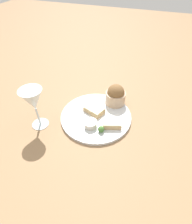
% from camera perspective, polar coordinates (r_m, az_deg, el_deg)
% --- Properties ---
extents(ground_plane, '(4.00, 4.00, 0.00)m').
position_cam_1_polar(ground_plane, '(0.80, -0.00, -1.76)').
color(ground_plane, '#93704C').
extents(dinner_plate, '(0.32, 0.32, 0.01)m').
position_cam_1_polar(dinner_plate, '(0.80, -0.00, -1.41)').
color(dinner_plate, silver).
rests_on(dinner_plate, ground_plane).
extents(salad_bowl, '(0.10, 0.10, 0.10)m').
position_cam_1_polar(salad_bowl, '(0.84, 6.41, 5.44)').
color(salad_bowl, tan).
rests_on(salad_bowl, dinner_plate).
extents(sauce_ramekin, '(0.06, 0.06, 0.03)m').
position_cam_1_polar(sauce_ramekin, '(0.74, -2.13, -3.74)').
color(sauce_ramekin, beige).
rests_on(sauce_ramekin, dinner_plate).
extents(cheese_toast_near, '(0.10, 0.09, 0.03)m').
position_cam_1_polar(cheese_toast_near, '(0.80, -0.60, 0.73)').
color(cheese_toast_near, tan).
rests_on(cheese_toast_near, dinner_plate).
extents(cheese_toast_far, '(0.09, 0.07, 0.03)m').
position_cam_1_polar(cheese_toast_far, '(0.74, 5.20, -3.75)').
color(cheese_toast_far, tan).
rests_on(cheese_toast_far, dinner_plate).
extents(wine_glass, '(0.09, 0.09, 0.19)m').
position_cam_1_polar(wine_glass, '(0.72, -19.84, 3.47)').
color(wine_glass, silver).
rests_on(wine_glass, ground_plane).
extents(garnish, '(0.03, 0.03, 0.03)m').
position_cam_1_polar(garnish, '(0.72, 1.65, -5.63)').
color(garnish, '#477533').
rests_on(garnish, dinner_plate).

